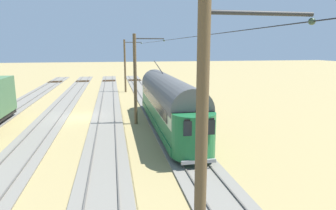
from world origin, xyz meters
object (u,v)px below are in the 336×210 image
catenary_pole_mid_near (136,78)px  switch_stand (160,93)px  catenary_pole_mid_far (204,162)px  catenary_pole_foreground (125,65)px  vintage_streetcar (168,101)px

catenary_pole_mid_near → switch_stand: bearing=-108.0°
catenary_pole_mid_near → catenary_pole_mid_far: same height
catenary_pole_foreground → catenary_pole_mid_far: size_ratio=1.00×
vintage_streetcar → catenary_pole_mid_near: size_ratio=2.34×
vintage_streetcar → catenary_pole_foreground: (2.44, -20.74, 1.74)m
catenary_pole_foreground → switch_stand: catenary_pole_foreground is taller
catenary_pole_foreground → catenary_pole_mid_far: bearing=90.0°
catenary_pole_mid_far → switch_stand: bearing=-97.5°
vintage_streetcar → switch_stand: 14.93m
catenary_pole_foreground → vintage_streetcar: bearing=96.7°
vintage_streetcar → switch_stand: bearing=-96.9°
catenary_pole_foreground → switch_stand: size_ratio=6.24×
vintage_streetcar → switch_stand: (-1.77, -14.74, -1.56)m
catenary_pole_foreground → catenary_pole_mid_near: size_ratio=1.00×
catenary_pole_mid_far → catenary_pole_foreground: bearing=-90.0°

